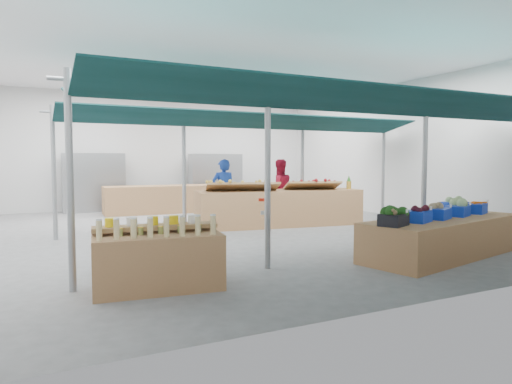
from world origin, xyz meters
The scene contains 24 objects.
floor centered at (0.00, 0.00, 0.00)m, with size 13.00×13.00×0.00m, color slate.
hall centered at (0.00, 1.44, 2.65)m, with size 13.00×13.00×13.00m.
pole_grid centered at (0.75, -1.75, 1.81)m, with size 10.00×4.60×3.00m.
awnings centered at (0.75, -1.75, 2.78)m, with size 9.50×7.08×0.30m.
back_shelving_left centered at (-2.50, 6.00, 1.00)m, with size 2.00×0.50×2.00m, color #B23F33.
back_shelving_right centered at (2.00, 6.00, 1.00)m, with size 2.00×0.50×2.00m, color #B23F33.
bottle_shelf centered at (-2.93, -4.41, 0.42)m, with size 1.81×1.24×1.05m.
veg_counter centered at (2.37, -4.62, 0.36)m, with size 3.66×1.22×0.71m, color #996B43.
fruit_counter centered at (1.58, 0.18, 0.49)m, with size 4.53×1.08×0.97m, color #996B43.
far_counter centered at (0.18, 4.58, 0.46)m, with size 5.15×1.03×0.93m, color #996B43.
crate_stack centered at (4.37, -3.04, 0.31)m, with size 0.52×0.37×0.63m, color #1032B7.
vendor_left centered at (0.38, 1.28, 0.91)m, with size 0.66×0.43×1.81m, color navy.
vendor_right centered at (2.18, 1.28, 0.91)m, with size 0.88×0.69×1.81m, color #A8142F.
crate_broccoli centered at (0.83, -4.95, 0.87)m, with size 0.60×0.53×0.35m.
crate_beets centered at (1.52, -4.80, 0.85)m, with size 0.60×0.53×0.29m.
crate_celeriac centered at (2.17, -4.66, 0.86)m, with size 0.60×0.53×0.31m.
crate_cabbage centered at (2.87, -4.51, 0.87)m, with size 0.60×0.53×0.35m.
crate_carrots centered at (3.56, -4.36, 0.82)m, with size 0.60×0.53×0.29m.
sparrow centered at (0.70, -5.11, 0.96)m, with size 0.12×0.09×0.11m.
pole_ribbon centered at (-0.89, -3.58, 1.08)m, with size 0.12×0.12×0.28m.
apple_heap_yellow centered at (0.50, 0.23, 1.14)m, with size 2.02×1.22×0.27m.
apple_heap_red centered at (2.47, -0.06, 1.14)m, with size 1.64×1.10×0.27m.
pineapple centered at (3.59, -0.23, 1.15)m, with size 0.14×0.14×0.39m.
crate_extra centered at (3.47, -3.91, 0.86)m, with size 0.52×0.42×0.32m.
Camera 1 is at (-4.48, -10.58, 1.78)m, focal length 32.00 mm.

